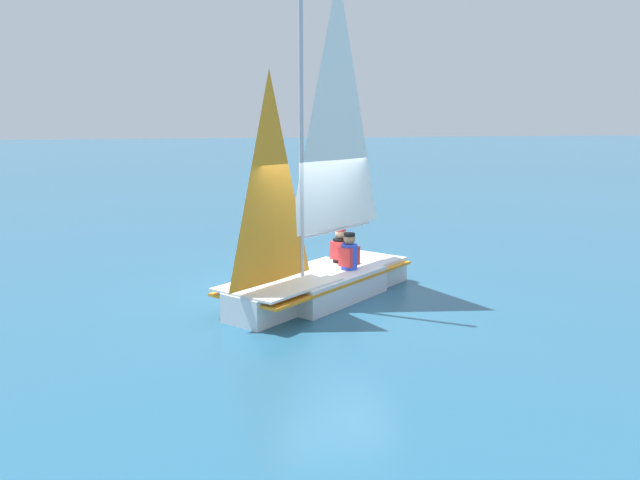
{
  "coord_description": "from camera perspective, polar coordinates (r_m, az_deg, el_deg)",
  "views": [
    {
      "loc": [
        -3.44,
        -10.51,
        3.15
      ],
      "look_at": [
        0.0,
        0.0,
        1.08
      ],
      "focal_mm": 35.0,
      "sensor_mm": 36.0,
      "label": 1
    }
  ],
  "objects": [
    {
      "name": "ground_plane",
      "position": [
        11.5,
        0.0,
        -5.31
      ],
      "size": [
        260.0,
        260.0,
        0.0
      ],
      "primitive_type": "plane",
      "color": "#235675"
    },
    {
      "name": "sailor_crew",
      "position": [
        12.19,
        1.89,
        -1.35
      ],
      "size": [
        0.43,
        0.42,
        1.16
      ],
      "rotation": [
        0.0,
        0.0,
        3.75
      ],
      "color": "black",
      "rests_on": "ground_plane"
    },
    {
      "name": "sailor_helm",
      "position": [
        11.6,
        2.69,
        -1.96
      ],
      "size": [
        0.43,
        0.42,
        1.16
      ],
      "rotation": [
        0.0,
        0.0,
        3.75
      ],
      "color": "black",
      "rests_on": "ground_plane"
    },
    {
      "name": "sailboat_main",
      "position": [
        11.33,
        0.1,
        -1.27
      ],
      "size": [
        4.23,
        3.57,
        5.91
      ],
      "rotation": [
        0.0,
        0.0,
        3.75
      ],
      "color": "silver",
      "rests_on": "ground_plane"
    }
  ]
}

